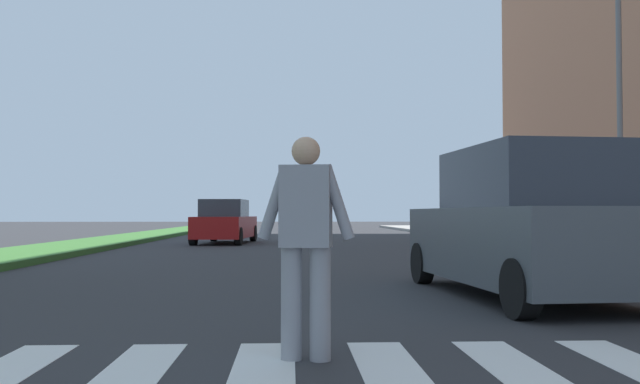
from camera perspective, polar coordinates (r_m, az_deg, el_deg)
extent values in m
plane|color=#2D2D30|center=(25.84, -0.97, -4.32)|extent=(140.00, 140.00, 0.00)
cube|color=silver|center=(4.90, -15.84, -14.75)|extent=(0.45, 2.20, 0.01)
cube|color=silver|center=(4.78, -4.90, -15.14)|extent=(0.45, 2.20, 0.01)
cube|color=silver|center=(4.83, 6.21, -15.00)|extent=(0.45, 2.20, 0.01)
cube|color=silver|center=(5.04, 16.69, -14.37)|extent=(0.45, 2.20, 0.01)
cube|color=#386B2D|center=(24.78, -18.53, -4.15)|extent=(2.63, 64.00, 0.15)
cube|color=#9E9991|center=(25.45, 18.06, -4.09)|extent=(3.00, 64.00, 0.15)
cylinder|color=slate|center=(18.97, 24.07, 6.77)|extent=(0.14, 0.14, 7.50)
cylinder|color=gray|center=(5.13, 0.02, -9.46)|extent=(0.18, 0.18, 0.85)
cylinder|color=gray|center=(5.16, -2.44, -9.41)|extent=(0.18, 0.18, 0.85)
cube|color=gray|center=(5.10, -1.21, -1.22)|extent=(0.41, 0.30, 0.62)
cylinder|color=gray|center=(5.07, 1.48, -0.87)|extent=(0.28, 0.13, 0.58)
cylinder|color=gray|center=(5.14, -3.86, -0.88)|extent=(0.28, 0.13, 0.58)
sphere|color=tan|center=(5.12, -1.20, 3.48)|extent=(0.25, 0.25, 0.22)
cube|color=#474C51|center=(9.40, 16.90, -4.24)|extent=(2.27, 4.74, 0.96)
cube|color=#2D333D|center=(9.19, 17.44, 1.17)|extent=(1.88, 2.66, 0.79)
cylinder|color=black|center=(10.86, 8.67, -5.98)|extent=(0.27, 0.66, 0.64)
cylinder|color=black|center=(11.46, 17.10, -5.70)|extent=(0.27, 0.66, 0.64)
cylinder|color=black|center=(7.39, 16.65, -7.87)|extent=(0.27, 0.66, 0.64)
cube|color=maroon|center=(25.55, -8.03, -2.96)|extent=(2.15, 4.63, 0.78)
cube|color=#2D333D|center=(25.33, -8.11, -1.36)|extent=(1.72, 2.15, 0.64)
cylinder|color=black|center=(27.48, -8.98, -3.48)|extent=(0.28, 0.66, 0.64)
cylinder|color=black|center=(27.20, -5.68, -3.51)|extent=(0.28, 0.66, 0.64)
cylinder|color=black|center=(23.97, -10.70, -3.71)|extent=(0.28, 0.66, 0.64)
cylinder|color=black|center=(23.65, -6.92, -3.75)|extent=(0.28, 0.66, 0.64)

